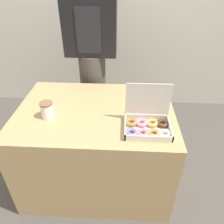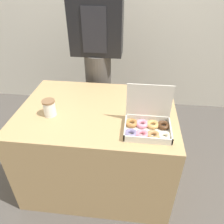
{
  "view_description": "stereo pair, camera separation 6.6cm",
  "coord_description": "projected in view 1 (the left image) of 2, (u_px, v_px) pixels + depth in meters",
  "views": [
    {
      "loc": [
        0.2,
        -1.31,
        1.59
      ],
      "look_at": [
        0.13,
        -0.22,
        0.85
      ],
      "focal_mm": 35.0,
      "sensor_mm": 36.0,
      "label": 1
    },
    {
      "loc": [
        0.26,
        -1.3,
        1.59
      ],
      "look_at": [
        0.13,
        -0.22,
        0.85
      ],
      "focal_mm": 35.0,
      "sensor_mm": 36.0,
      "label": 2
    }
  ],
  "objects": [
    {
      "name": "table",
      "position": [
        97.0,
        146.0,
        1.78
      ],
      "size": [
        1.13,
        0.82,
        0.72
      ],
      "color": "tan",
      "rests_on": "ground_plane"
    },
    {
      "name": "coffee_cup",
      "position": [
        47.0,
        110.0,
        1.46
      ],
      "size": [
        0.09,
        0.09,
        0.12
      ],
      "color": "white",
      "rests_on": "table"
    },
    {
      "name": "donut_box",
      "position": [
        147.0,
        124.0,
        1.37
      ],
      "size": [
        0.31,
        0.23,
        0.27
      ],
      "color": "silver",
      "rests_on": "table"
    },
    {
      "name": "ground_plane",
      "position": [
        99.0,
        175.0,
        1.98
      ],
      "size": [
        14.0,
        14.0,
        0.0
      ],
      "primitive_type": "plane",
      "color": "#4C4742"
    },
    {
      "name": "person_customer",
      "position": [
        92.0,
        54.0,
        1.98
      ],
      "size": [
        0.45,
        0.25,
        1.7
      ],
      "color": "#4C4742",
      "rests_on": "ground_plane"
    }
  ]
}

